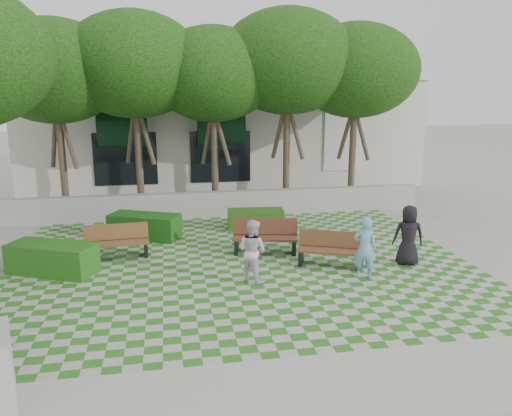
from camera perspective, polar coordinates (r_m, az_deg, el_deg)
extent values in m
plane|color=gray|center=(12.24, -1.07, -8.13)|extent=(90.00, 90.00, 0.00)
plane|color=#2B721E|center=(13.16, -1.77, -6.51)|extent=(12.00, 12.00, 0.00)
cube|color=#9E9B93|center=(8.15, 4.55, -20.27)|extent=(16.00, 2.00, 0.01)
cube|color=#9E9B93|center=(17.98, -4.22, 0.48)|extent=(15.00, 0.36, 0.90)
cube|color=#57331D|center=(13.08, 8.47, -4.85)|extent=(1.76, 1.13, 0.06)
cube|color=#57331D|center=(13.23, 8.59, -3.49)|extent=(1.60, 0.76, 0.42)
cube|color=black|center=(13.21, 5.19, -5.55)|extent=(0.27, 0.47, 0.41)
cube|color=black|center=(13.13, 11.72, -5.92)|extent=(0.27, 0.47, 0.41)
cube|color=#4E281A|center=(13.89, 1.05, -3.46)|extent=(1.88, 0.90, 0.06)
cube|color=#4E281A|center=(14.07, 1.06, -2.10)|extent=(1.79, 0.49, 0.45)
cube|color=black|center=(13.99, -2.24, -4.34)|extent=(0.20, 0.51, 0.44)
cube|color=black|center=(13.98, 4.34, -4.38)|extent=(0.20, 0.51, 0.44)
cube|color=brown|center=(14.05, -15.63, -3.88)|extent=(1.75, 0.66, 0.06)
cube|color=brown|center=(14.22, -15.69, -2.60)|extent=(1.72, 0.26, 0.43)
cube|color=black|center=(14.16, -18.67, -4.90)|extent=(0.13, 0.48, 0.42)
cube|color=black|center=(14.12, -12.48, -4.54)|extent=(0.13, 0.48, 0.42)
cube|color=#204913|center=(16.39, -0.05, -1.27)|extent=(1.86, 0.86, 0.63)
cube|color=#154412|center=(15.72, -12.61, -2.05)|extent=(2.30, 1.67, 0.75)
cube|color=#1C5015|center=(13.49, -22.27, -5.37)|extent=(2.33, 1.69, 0.76)
imported|color=#6CA9C6|center=(12.34, 12.33, -4.49)|extent=(0.65, 0.54, 1.53)
imported|color=black|center=(13.55, 17.02, -3.01)|extent=(0.88, 0.69, 1.59)
imported|color=silver|center=(11.89, -0.42, -4.89)|extent=(0.93, 0.93, 1.52)
cylinder|color=#47382B|center=(19.37, -21.21, 4.67)|extent=(0.26, 0.26, 3.64)
ellipsoid|color=#1E4C11|center=(19.19, -22.07, 14.29)|extent=(4.80, 4.80, 3.60)
cylinder|color=#47382B|center=(19.03, -13.21, 5.35)|extent=(0.26, 0.26, 3.81)
ellipsoid|color=#1E4C11|center=(18.86, -13.79, 15.62)|extent=(5.00, 5.00, 3.75)
cylinder|color=#47382B|center=(19.10, -4.74, 5.35)|extent=(0.26, 0.26, 3.58)
ellipsoid|color=#1E4C11|center=(18.91, -4.94, 14.99)|extent=(4.60, 4.60, 3.45)
cylinder|color=#47382B|center=(19.54, 3.49, 6.06)|extent=(0.26, 0.26, 3.92)
ellipsoid|color=#1E4C11|center=(19.39, 3.65, 16.37)|extent=(5.20, 5.20, 3.90)
cylinder|color=#47382B|center=(20.36, 10.93, 5.83)|extent=(0.26, 0.26, 3.70)
ellipsoid|color=#1E4C11|center=(20.19, 11.37, 15.14)|extent=(4.80, 4.80, 3.60)
cube|color=beige|center=(25.65, -3.98, 9.09)|extent=(18.00, 8.00, 5.00)
cube|color=white|center=(21.60, -2.88, 14.88)|extent=(18.00, 0.30, 0.30)
cube|color=black|center=(22.89, 9.83, 7.61)|extent=(1.40, 0.10, 2.40)
cylinder|color=#0D3319|center=(21.52, -14.93, 9.12)|extent=(3.00, 1.80, 1.80)
cube|color=black|center=(21.67, -14.70, 5.43)|extent=(2.60, 0.08, 2.20)
cylinder|color=#0D3319|center=(21.58, -4.14, 9.55)|extent=(3.00, 1.80, 1.80)
cube|color=black|center=(21.72, -4.08, 5.86)|extent=(2.60, 0.08, 2.20)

